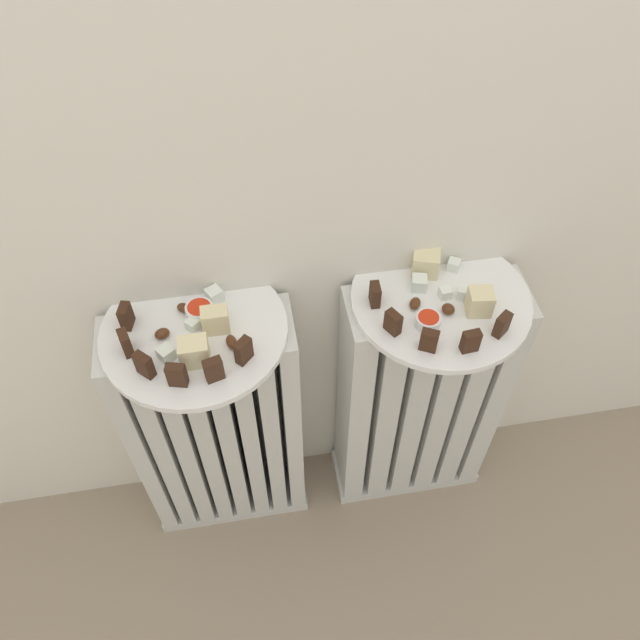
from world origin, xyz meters
name	(u,v)px	position (x,y,z in m)	size (l,w,h in m)	color
ground_plane	(342,603)	(0.00, 0.00, 0.00)	(6.00, 6.00, 0.00)	gray
radiator_left	(219,431)	(-0.21, 0.28, 0.31)	(0.33, 0.12, 0.62)	silver
radiator_right	(418,402)	(0.21, 0.28, 0.31)	(0.33, 0.12, 0.62)	silver
plate_left	(194,331)	(-0.21, 0.28, 0.63)	(0.30, 0.30, 0.01)	white
plate_right	(441,299)	(0.21, 0.28, 0.63)	(0.30, 0.30, 0.01)	white
dark_cake_slice_left_0	(126,316)	(-0.31, 0.30, 0.66)	(0.03, 0.01, 0.04)	#382114
dark_cake_slice_left_1	(126,343)	(-0.31, 0.25, 0.66)	(0.03, 0.01, 0.04)	#382114
dark_cake_slice_left_2	(144,365)	(-0.28, 0.20, 0.66)	(0.03, 0.01, 0.04)	#382114
dark_cake_slice_left_3	(177,375)	(-0.23, 0.18, 0.66)	(0.03, 0.01, 0.04)	#382114
dark_cake_slice_left_4	(214,370)	(-0.18, 0.18, 0.66)	(0.03, 0.01, 0.04)	#382114
dark_cake_slice_left_5	(243,351)	(-0.13, 0.21, 0.66)	(0.03, 0.01, 0.04)	#382114
marble_cake_slice_left_0	(194,352)	(-0.20, 0.22, 0.66)	(0.04, 0.04, 0.04)	beige
marble_cake_slice_left_1	(215,320)	(-0.17, 0.27, 0.66)	(0.04, 0.03, 0.05)	beige
turkish_delight_left_0	(214,295)	(-0.17, 0.34, 0.65)	(0.02, 0.02, 0.02)	white
turkish_delight_left_1	(193,325)	(-0.20, 0.28, 0.64)	(0.02, 0.02, 0.02)	white
turkish_delight_left_2	(166,354)	(-0.25, 0.23, 0.65)	(0.02, 0.02, 0.02)	white
medjool_date_left_0	(184,308)	(-0.22, 0.32, 0.64)	(0.02, 0.02, 0.02)	#4C2814
medjool_date_left_1	(231,342)	(-0.15, 0.24, 0.64)	(0.03, 0.02, 0.02)	#4C2814
medjool_date_left_2	(162,334)	(-0.25, 0.27, 0.64)	(0.02, 0.02, 0.02)	#4C2814
jam_bowl_left	(200,311)	(-0.19, 0.31, 0.65)	(0.05, 0.05, 0.02)	white
dark_cake_slice_right_0	(375,295)	(0.09, 0.29, 0.65)	(0.03, 0.02, 0.04)	#382114
dark_cake_slice_right_1	(393,322)	(0.11, 0.22, 0.65)	(0.03, 0.02, 0.04)	#382114
dark_cake_slice_right_2	(429,340)	(0.15, 0.18, 0.65)	(0.03, 0.02, 0.04)	#382114
dark_cake_slice_right_3	(471,341)	(0.22, 0.17, 0.65)	(0.03, 0.02, 0.04)	#382114
dark_cake_slice_right_4	(502,325)	(0.27, 0.19, 0.65)	(0.03, 0.02, 0.04)	#382114
marble_cake_slice_right_0	(426,263)	(0.19, 0.34, 0.66)	(0.04, 0.04, 0.04)	beige
marble_cake_slice_right_1	(480,302)	(0.25, 0.24, 0.66)	(0.04, 0.04, 0.04)	beige
turkish_delight_right_0	(454,265)	(0.24, 0.34, 0.64)	(0.02, 0.02, 0.02)	white
turkish_delight_right_1	(445,293)	(0.21, 0.28, 0.64)	(0.02, 0.02, 0.02)	white
turkish_delight_right_2	(419,283)	(0.17, 0.30, 0.65)	(0.02, 0.02, 0.02)	white
turkish_delight_right_3	(464,293)	(0.24, 0.27, 0.64)	(0.02, 0.02, 0.02)	white
medjool_date_right_0	(415,303)	(0.16, 0.27, 0.64)	(0.03, 0.02, 0.01)	#4C2814
medjool_date_right_1	(448,309)	(0.21, 0.24, 0.64)	(0.02, 0.02, 0.02)	#4C2814
medjool_date_right_2	(432,255)	(0.21, 0.37, 0.64)	(0.03, 0.02, 0.02)	#4C2814
jam_bowl_right	(428,320)	(0.17, 0.23, 0.64)	(0.04, 0.04, 0.02)	white
fork	(191,345)	(-0.21, 0.25, 0.64)	(0.06, 0.09, 0.00)	silver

